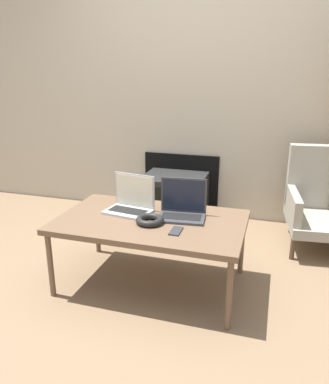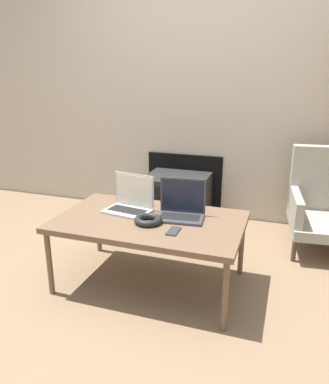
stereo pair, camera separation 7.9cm
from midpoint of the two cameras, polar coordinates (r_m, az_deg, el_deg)
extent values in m
plane|color=#7A6047|center=(2.48, -4.55, -16.08)|extent=(14.00, 14.00, 0.00)
cube|color=#B7AD99|center=(3.62, 4.82, 16.58)|extent=(7.00, 0.06, 2.60)
cube|color=black|center=(3.77, 1.95, 1.28)|extent=(0.75, 0.03, 0.60)
cube|color=brown|center=(2.43, -3.02, -4.57)|extent=(1.20, 0.73, 0.04)
cylinder|color=brown|center=(2.52, -17.86, -10.56)|extent=(0.04, 0.04, 0.43)
cylinder|color=brown|center=(2.14, 8.75, -15.26)|extent=(0.04, 0.04, 0.43)
cylinder|color=brown|center=(3.01, -10.95, -5.17)|extent=(0.04, 0.04, 0.43)
cylinder|color=brown|center=(2.70, 10.86, -7.94)|extent=(0.04, 0.04, 0.43)
cube|color=#B2B2B7|center=(2.54, -6.46, -3.00)|extent=(0.33, 0.25, 0.02)
cube|color=black|center=(2.54, -6.47, -2.81)|extent=(0.27, 0.15, 0.00)
cube|color=#B2B2B7|center=(2.58, -5.42, 0.26)|extent=(0.30, 0.05, 0.23)
cube|color=beige|center=(2.58, -5.46, 0.23)|extent=(0.28, 0.04, 0.21)
cube|color=#38383D|center=(2.43, 1.64, -3.94)|extent=(0.32, 0.23, 0.02)
cube|color=black|center=(2.42, 1.64, -3.75)|extent=(0.27, 0.14, 0.00)
cube|color=#38383D|center=(2.47, 2.03, -0.45)|extent=(0.30, 0.04, 0.23)
cube|color=black|center=(2.47, 2.01, -0.49)|extent=(0.28, 0.03, 0.21)
torus|color=black|center=(2.36, -3.21, -4.31)|extent=(0.18, 0.18, 0.04)
cube|color=#333338|center=(2.24, 0.75, -5.97)|extent=(0.06, 0.13, 0.01)
cube|color=black|center=(3.57, 0.87, -0.99)|extent=(0.58, 0.48, 0.45)
cube|color=black|center=(3.35, -0.30, -2.29)|extent=(0.47, 0.01, 0.35)
cube|color=gray|center=(3.24, 22.69, -4.30)|extent=(0.65, 0.68, 0.08)
cube|color=gray|center=(3.39, 22.49, 2.14)|extent=(0.59, 0.16, 0.53)
cube|color=gray|center=(3.15, 18.35, -1.73)|extent=(0.12, 0.56, 0.20)
cylinder|color=#4C3828|center=(3.04, 18.22, -8.07)|extent=(0.04, 0.04, 0.19)
cylinder|color=#4C3828|center=(3.51, 18.18, -4.48)|extent=(0.04, 0.04, 0.19)
camera|label=1|loc=(0.04, -90.85, -0.27)|focal=35.00mm
camera|label=2|loc=(0.04, 89.15, 0.27)|focal=35.00mm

